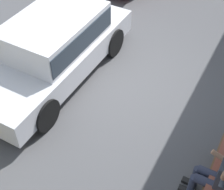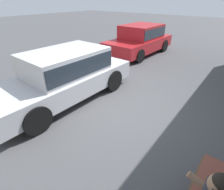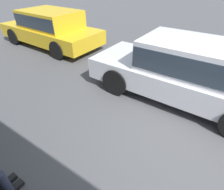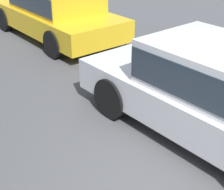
{
  "view_description": "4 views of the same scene",
  "coord_description": "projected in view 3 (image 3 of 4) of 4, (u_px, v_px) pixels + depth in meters",
  "views": [
    {
      "loc": [
        5.28,
        2.6,
        5.33
      ],
      "look_at": [
        1.25,
        0.45,
        0.83
      ],
      "focal_mm": 55.0,
      "sensor_mm": 36.0,
      "label": 1
    },
    {
      "loc": [
        3.33,
        2.6,
        2.76
      ],
      "look_at": [
        0.65,
        0.5,
        0.84
      ],
      "focal_mm": 28.0,
      "sensor_mm": 36.0,
      "label": 2
    },
    {
      "loc": [
        -0.11,
        2.6,
        2.66
      ],
      "look_at": [
        1.22,
        0.55,
        0.93
      ],
      "focal_mm": 28.0,
      "sensor_mm": 36.0,
      "label": 3
    },
    {
      "loc": [
        -1.88,
        2.6,
        3.03
      ],
      "look_at": [
        0.99,
        0.11,
        1.04
      ],
      "focal_mm": 55.0,
      "sensor_mm": 36.0,
      "label": 4
    }
  ],
  "objects": [
    {
      "name": "ground_plane",
      "position": [
        181.0,
        140.0,
        3.36
      ],
      "size": [
        60.0,
        60.0,
        0.0
      ],
      "primitive_type": "plane",
      "color": "#4C4C4F"
    },
    {
      "name": "parked_car_far",
      "position": [
        50.0,
        27.0,
        7.25
      ],
      "size": [
        4.63,
        2.06,
        1.43
      ],
      "color": "gold",
      "rests_on": "ground_plane"
    },
    {
      "name": "parked_car_mid",
      "position": [
        186.0,
        69.0,
        4.08
      ],
      "size": [
        4.46,
        1.87,
        1.46
      ],
      "color": "silver",
      "rests_on": "ground_plane"
    }
  ]
}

